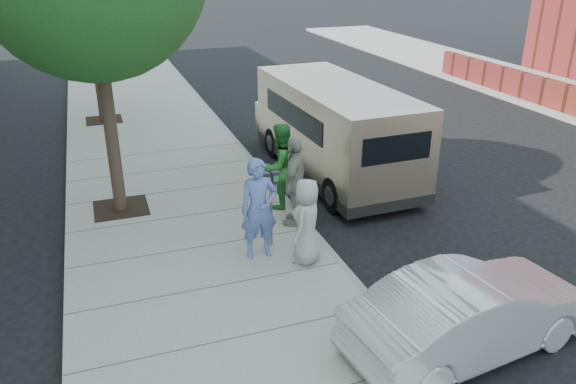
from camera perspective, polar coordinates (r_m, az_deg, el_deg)
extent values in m
plane|color=black|center=(11.62, -4.25, -5.44)|extent=(120.00, 120.00, 0.00)
cube|color=gray|center=(11.40, -9.12, -5.87)|extent=(5.00, 60.00, 0.15)
cube|color=gray|center=(11.99, 2.40, -4.02)|extent=(0.12, 60.00, 0.16)
cube|color=black|center=(13.40, -16.60, -1.56)|extent=(1.20, 1.20, 0.01)
cylinder|color=#38281E|center=(12.73, -17.62, 6.53)|extent=(0.28, 0.28, 3.96)
cube|color=black|center=(20.58, -18.18, 6.98)|extent=(1.20, 1.20, 0.01)
cylinder|color=#38281E|center=(20.18, -18.82, 11.75)|extent=(0.28, 0.28, 3.52)
cylinder|color=gray|center=(11.04, -1.74, -2.53)|extent=(0.06, 0.06, 1.24)
cube|color=gray|center=(10.76, -1.78, 0.65)|extent=(0.25, 0.08, 0.09)
cube|color=#2D2D30|center=(10.67, -2.27, 1.34)|extent=(0.14, 0.12, 0.24)
cube|color=#2D2D30|center=(10.73, -1.32, 1.49)|extent=(0.14, 0.12, 0.24)
cube|color=beige|center=(14.74, 4.80, 6.58)|extent=(2.39, 6.05, 2.21)
cube|color=beige|center=(17.77, 0.13, 7.77)|extent=(2.06, 0.67, 0.94)
cube|color=black|center=(12.13, 11.04, 4.35)|extent=(1.66, 0.07, 0.61)
cylinder|color=black|center=(16.39, -1.40, 5.06)|extent=(0.31, 0.85, 0.84)
cylinder|color=black|center=(17.11, 4.77, 5.80)|extent=(0.31, 0.85, 0.84)
cylinder|color=black|center=(12.89, 4.80, -0.31)|extent=(0.31, 0.85, 0.84)
cylinder|color=black|center=(13.80, 12.10, 0.88)|extent=(0.31, 0.85, 0.84)
imported|color=silver|center=(8.93, 18.14, -11.54)|extent=(4.14, 1.90, 1.32)
imported|color=#5772BA|center=(10.53, -2.98, -1.71)|extent=(0.73, 0.49, 1.96)
imported|color=#2B8331|center=(12.57, -0.81, 2.65)|extent=(1.15, 1.03, 1.97)
imported|color=#A8A8AA|center=(10.39, 1.91, -3.00)|extent=(0.93, 0.96, 1.66)
imported|color=gray|center=(11.78, 0.73, 1.08)|extent=(1.05, 1.19, 1.93)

